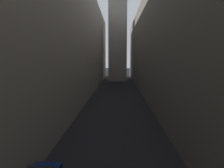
{
  "coord_description": "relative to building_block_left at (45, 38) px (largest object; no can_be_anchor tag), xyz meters",
  "views": [
    {
      "loc": [
        0.37,
        12.62,
        8.09
      ],
      "look_at": [
        0.0,
        23.88,
        6.64
      ],
      "focal_mm": 32.24,
      "sensor_mm": 36.0,
      "label": 1
    }
  ],
  "objects": [
    {
      "name": "building_block_right",
      "position": [
        26.5,
        0.0,
        -1.12
      ],
      "size": [
        15.44,
        108.0,
        21.2
      ],
      "primitive_type": "cube",
      "color": "#60594F",
      "rests_on": "ground"
    },
    {
      "name": "building_block_left",
      "position": [
        0.0,
        0.0,
        0.0
      ],
      "size": [
        15.55,
        108.0,
        23.45
      ],
      "primitive_type": "cube",
      "color": "gray",
      "rests_on": "ground"
    },
    {
      "name": "ground_plane",
      "position": [
        13.28,
        -2.0,
        -11.73
      ],
      "size": [
        264.0,
        264.0,
        0.0
      ],
      "primitive_type": "plane",
      "color": "black"
    }
  ]
}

